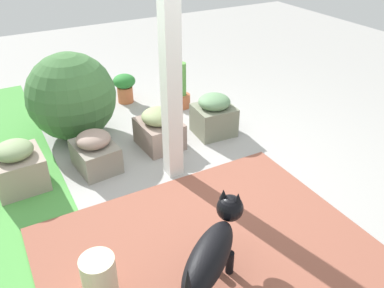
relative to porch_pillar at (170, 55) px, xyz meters
name	(u,v)px	position (x,y,z in m)	size (l,w,h in m)	color
ground_plane	(186,182)	(-0.20, -0.03, -1.18)	(12.00, 12.00, 0.00)	#9E9C98
brick_path	(207,249)	(-1.04, 0.24, -1.17)	(1.80, 2.40, 0.02)	brown
porch_pillar	(170,55)	(0.00, 0.00, 0.00)	(0.15, 0.15, 2.36)	white
stone_planter_nearest	(214,115)	(0.48, -0.75, -0.95)	(0.42, 0.45, 0.47)	gray
stone_planter_near	(159,129)	(0.53, -0.10, -0.98)	(0.50, 0.43, 0.43)	gray
stone_planter_mid	(95,152)	(0.43, 0.63, -0.99)	(0.50, 0.41, 0.40)	gray
stone_planter_far	(18,167)	(0.48, 1.32, -0.97)	(0.47, 0.46, 0.46)	gray
round_shrub	(71,97)	(1.18, 0.62, -0.70)	(0.95, 0.95, 0.95)	#3B6736
terracotta_pot_tall	(182,92)	(1.26, -0.75, -0.97)	(0.22, 0.22, 0.59)	#B35B38
terracotta_pot_broad	(125,86)	(1.75, -0.17, -0.96)	(0.29, 0.29, 0.38)	#B9603A
dog	(212,251)	(-1.33, 0.38, -0.84)	(0.63, 0.75, 0.57)	black
ceramic_urn	(100,280)	(-1.08, 1.06, -0.99)	(0.23, 0.23, 0.37)	beige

